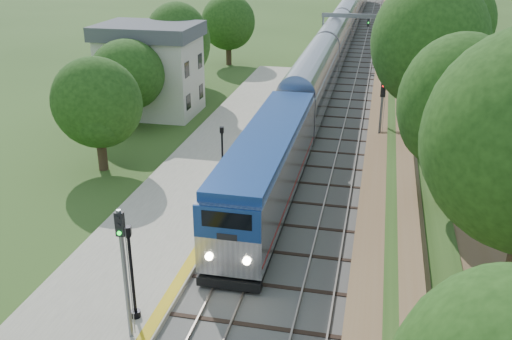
% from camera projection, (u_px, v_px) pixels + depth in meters
% --- Properties ---
extents(trackbed, '(9.50, 170.00, 0.28)m').
position_uv_depth(trackbed, '(352.00, 56.00, 75.89)').
color(trackbed, '#4C4944').
rests_on(trackbed, ground).
extents(platform, '(6.40, 68.00, 0.38)m').
position_uv_depth(platform, '(199.00, 179.00, 37.61)').
color(platform, gray).
rests_on(platform, ground).
extents(yellow_stripe, '(0.55, 68.00, 0.01)m').
position_uv_depth(yellow_stripe, '(241.00, 180.00, 36.97)').
color(yellow_stripe, gold).
rests_on(yellow_stripe, platform).
extents(embankment, '(10.64, 170.00, 11.70)m').
position_uv_depth(embankment, '(418.00, 44.00, 73.50)').
color(embankment, brown).
rests_on(embankment, ground).
extents(station_building, '(8.60, 6.60, 8.00)m').
position_uv_depth(station_building, '(151.00, 69.00, 50.49)').
color(station_building, silver).
rests_on(station_building, ground).
extents(signal_gantry, '(8.40, 0.38, 6.20)m').
position_uv_depth(signal_gantry, '(355.00, 25.00, 69.45)').
color(signal_gantry, slate).
rests_on(signal_gantry, ground).
extents(trees_behind_platform, '(7.82, 53.32, 7.21)m').
position_uv_depth(trees_behind_platform, '(138.00, 92.00, 41.34)').
color(trees_behind_platform, '#332316').
rests_on(trees_behind_platform, ground).
extents(train, '(3.08, 123.34, 4.52)m').
position_uv_depth(train, '(341.00, 33.00, 79.67)').
color(train, black).
rests_on(train, trackbed).
extents(lamppost_mid, '(0.42, 0.42, 4.25)m').
position_uv_depth(lamppost_mid, '(132.00, 278.00, 23.08)').
color(lamppost_mid, black).
rests_on(lamppost_mid, platform).
extents(lamppost_far, '(0.39, 0.39, 3.92)m').
position_uv_depth(lamppost_far, '(223.00, 160.00, 35.47)').
color(lamppost_far, black).
rests_on(lamppost_far, platform).
extents(signal_platform, '(0.33, 0.26, 5.58)m').
position_uv_depth(signal_platform, '(124.00, 261.00, 21.38)').
color(signal_platform, slate).
rests_on(signal_platform, platform).
extents(signal_farside, '(0.33, 0.26, 5.96)m').
position_uv_depth(signal_farside, '(381.00, 115.00, 38.80)').
color(signal_farside, slate).
rests_on(signal_farside, ground).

